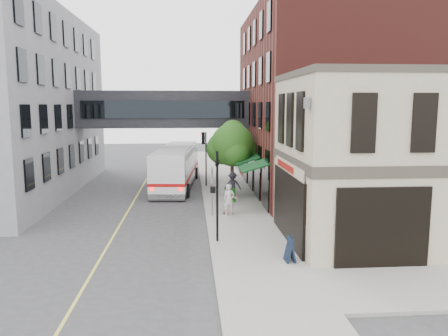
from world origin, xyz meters
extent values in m
plane|color=#38383A|center=(0.00, 0.00, 0.00)|extent=(120.00, 120.00, 0.00)
cube|color=gray|center=(2.00, 14.00, 0.07)|extent=(4.00, 60.00, 0.15)
cube|color=tan|center=(9.00, 2.00, 4.08)|extent=(10.00, 8.00, 8.15)
cube|color=#38332B|center=(9.00, 2.00, 4.15)|extent=(10.12, 8.12, 0.50)
cube|color=#38332B|center=(9.00, 2.00, 8.30)|extent=(10.12, 8.12, 0.30)
cube|color=black|center=(3.94, 2.00, 1.85)|extent=(0.14, 6.40, 3.40)
cube|color=black|center=(3.90, 2.00, 1.85)|extent=(0.04, 5.90, 3.00)
cube|color=maroon|center=(3.88, 2.60, 3.80)|extent=(0.03, 3.60, 0.32)
cube|color=#531F1A|center=(10.00, 15.00, 7.00)|extent=(12.00, 18.00, 14.00)
cube|color=#0E3D1D|center=(3.14, 13.75, 3.00)|extent=(1.80, 13.00, 0.40)
cube|color=black|center=(-3.00, 18.00, 6.50)|extent=(14.00, 3.00, 3.00)
cube|color=black|center=(-3.00, 16.45, 6.50)|extent=(13.00, 0.08, 1.40)
cube|color=black|center=(-3.00, 19.55, 6.50)|extent=(13.00, 0.08, 1.40)
cylinder|color=black|center=(0.40, 2.00, 2.40)|extent=(0.12, 0.12, 4.50)
cube|color=black|center=(0.18, 2.00, 2.75)|extent=(0.25, 0.22, 0.30)
imported|color=black|center=(0.40, 2.00, 4.25)|extent=(0.20, 0.16, 1.00)
cylinder|color=black|center=(0.40, 17.00, 2.40)|extent=(0.12, 0.12, 4.50)
cube|color=black|center=(0.18, 17.00, 2.75)|extent=(0.25, 0.22, 0.30)
cube|color=black|center=(0.18, 17.00, 4.15)|extent=(0.28, 0.28, 1.00)
sphere|color=#FF0C05|center=(0.02, 17.00, 4.50)|extent=(0.18, 0.18, 0.18)
cylinder|color=gray|center=(0.40, 7.00, 1.65)|extent=(0.08, 0.08, 3.00)
cube|color=white|center=(0.38, 7.00, 2.35)|extent=(0.03, 0.75, 0.22)
cube|color=#0C591E|center=(0.38, 7.00, 2.90)|extent=(0.03, 0.70, 0.18)
cube|color=#B20C0C|center=(0.38, 7.00, 1.85)|extent=(0.03, 0.30, 0.40)
cylinder|color=#382619|center=(2.20, 13.00, 1.55)|extent=(0.28, 0.28, 2.80)
sphere|color=#245015|center=(2.20, 13.00, 3.95)|extent=(3.20, 3.20, 3.20)
sphere|color=#245015|center=(3.00, 13.50, 3.55)|extent=(2.20, 2.20, 2.20)
sphere|color=#245015|center=(1.50, 13.30, 3.65)|extent=(2.40, 2.40, 2.40)
sphere|color=#245015|center=(2.30, 13.60, 4.75)|extent=(2.00, 2.00, 2.00)
cube|color=#D8CC4C|center=(-5.00, 10.00, 0.01)|extent=(0.12, 40.00, 0.01)
cube|color=white|center=(-2.09, 17.65, 1.75)|extent=(3.73, 12.41, 3.08)
cube|color=black|center=(-2.09, 17.65, 2.28)|extent=(3.78, 12.20, 1.12)
cube|color=#B20C0C|center=(-2.09, 17.65, 1.22)|extent=(3.80, 12.43, 0.23)
cylinder|color=black|center=(-3.81, 13.33, 0.53)|extent=(0.41, 1.09, 1.06)
cylinder|color=black|center=(-1.16, 13.09, 0.53)|extent=(0.41, 1.09, 1.06)
cylinder|color=black|center=(-3.05, 21.79, 0.53)|extent=(0.41, 1.09, 1.06)
cylinder|color=black|center=(-0.40, 21.55, 0.53)|extent=(0.41, 1.09, 1.06)
imported|color=silver|center=(1.44, 7.11, 1.10)|extent=(0.77, 0.59, 1.91)
imported|color=#C8818A|center=(1.52, 7.33, 1.09)|extent=(0.92, 0.72, 1.88)
imported|color=black|center=(2.14, 11.98, 1.10)|extent=(1.31, 0.86, 1.90)
cube|color=#135514|center=(1.92, 10.74, 0.62)|extent=(0.59, 0.56, 0.95)
cube|color=black|center=(3.35, -1.13, 0.70)|extent=(0.44, 0.64, 1.10)
camera|label=1|loc=(-0.90, -18.98, 6.87)|focal=35.00mm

